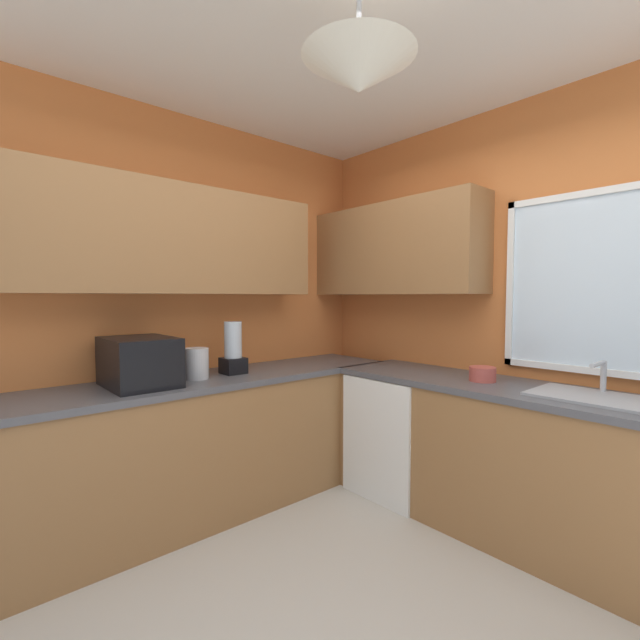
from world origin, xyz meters
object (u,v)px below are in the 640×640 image
dishwasher (401,433)px  blender_appliance (233,350)px  kettle (197,363)px  bowl (483,374)px  sink_assembly (594,396)px  microwave (139,362)px

dishwasher → blender_appliance: size_ratio=2.38×
kettle → blender_appliance: blender_appliance is taller
kettle → bowl: size_ratio=1.24×
dishwasher → sink_assembly: bearing=1.7°
microwave → blender_appliance: 0.63m
bowl → blender_appliance: size_ratio=0.45×
dishwasher → kettle: bearing=-116.4°
sink_assembly → bowl: 0.61m
kettle → blender_appliance: (-0.02, 0.28, 0.06)m
dishwasher → sink_assembly: sink_assembly is taller
sink_assembly → blender_appliance: blender_appliance is taller
dishwasher → sink_assembly: (1.23, 0.04, 0.48)m
dishwasher → blender_appliance: blender_appliance is taller
microwave → bowl: (1.27, 1.67, -0.10)m
kettle → sink_assembly: 2.29m
sink_assembly → bowl: sink_assembly is taller
dishwasher → bowl: bearing=2.8°
microwave → kettle: microwave is taller
microwave → blender_appliance: blender_appliance is taller
blender_appliance → dishwasher: bearing=56.9°
microwave → sink_assembly: (1.89, 1.68, -0.13)m
blender_appliance → bowl: bearing=39.3°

